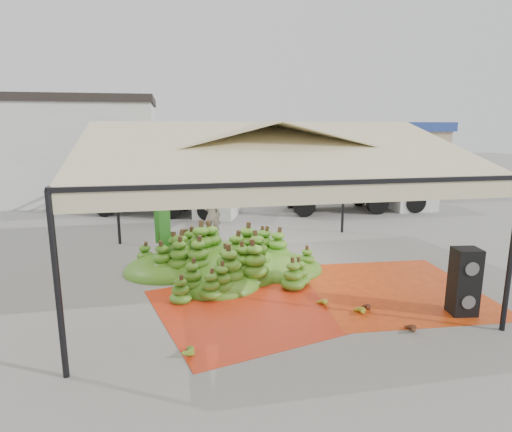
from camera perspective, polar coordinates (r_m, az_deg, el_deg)
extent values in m
plane|color=slate|center=(11.53, 0.51, -7.90)|extent=(90.00, 90.00, 0.00)
cylinder|color=black|center=(7.25, -24.95, -8.69)|extent=(0.10, 0.10, 3.00)
cylinder|color=black|center=(9.42, 30.89, -4.66)|extent=(0.10, 0.10, 3.00)
cylinder|color=black|center=(14.91, -18.04, 2.04)|extent=(0.10, 0.10, 3.00)
cylinder|color=black|center=(16.07, 11.60, 3.07)|extent=(0.10, 0.10, 3.00)
pyramid|color=beige|center=(10.85, 0.55, 9.76)|extent=(8.00, 8.00, 1.00)
cube|color=black|center=(10.88, 0.54, 7.13)|extent=(8.00, 8.00, 0.08)
cube|color=beige|center=(10.90, 0.54, 6.18)|extent=(8.00, 8.00, 0.36)
cube|color=silver|center=(25.84, -29.15, 7.32)|extent=(14.00, 6.00, 5.00)
cube|color=black|center=(25.83, -29.77, 13.28)|extent=(14.30, 6.30, 0.40)
cube|color=tan|center=(26.68, 16.04, 6.95)|extent=(6.00, 5.00, 3.60)
cube|color=navy|center=(26.60, 16.29, 11.35)|extent=(6.30, 5.30, 0.50)
cube|color=red|center=(9.65, -0.10, -11.94)|extent=(4.92, 4.78, 0.01)
cube|color=#E54615|center=(11.12, 17.86, -9.24)|extent=(4.17, 4.35, 0.01)
ellipsoid|color=#3B7418|center=(11.69, -3.80, -4.53)|extent=(6.97, 6.43, 1.21)
ellipsoid|color=gold|center=(9.73, 8.53, -11.28)|extent=(0.52, 0.46, 0.20)
ellipsoid|color=#AD9B22|center=(9.49, 13.29, -12.07)|extent=(0.49, 0.41, 0.21)
ellipsoid|color=#622B16|center=(9.04, 19.55, -13.80)|extent=(0.44, 0.37, 0.19)
ellipsoid|color=#532213|center=(9.75, 14.18, -11.57)|extent=(0.39, 0.33, 0.17)
ellipsoid|color=#347618|center=(7.89, -9.67, -17.08)|extent=(0.57, 0.51, 0.22)
ellipsoid|color=#48801A|center=(11.49, -2.74, 5.47)|extent=(0.24, 0.24, 0.20)
ellipsoid|color=#48801A|center=(11.81, 4.51, 5.62)|extent=(0.24, 0.24, 0.20)
ellipsoid|color=#48801A|center=(12.31, 11.27, 5.68)|extent=(0.24, 0.24, 0.20)
cube|color=black|center=(10.16, 25.83, -9.79)|extent=(0.58, 0.53, 0.72)
cube|color=black|center=(9.93, 26.21, -5.91)|extent=(0.58, 0.53, 0.72)
imported|color=gray|center=(15.05, -5.90, 0.09)|extent=(0.68, 0.52, 1.68)
cube|color=#50391A|center=(19.84, -13.95, 3.12)|extent=(5.17, 3.68, 0.11)
cube|color=silver|center=(18.83, -5.22, 3.25)|extent=(2.31, 2.53, 2.16)
cylinder|color=black|center=(19.83, -19.44, 1.13)|extent=(0.89, 0.56, 0.85)
cylinder|color=black|center=(21.47, -17.07, 2.07)|extent=(0.89, 0.56, 0.85)
cylinder|color=black|center=(18.59, -11.25, 0.90)|extent=(0.89, 0.56, 0.85)
cylinder|color=black|center=(20.33, -9.42, 1.90)|extent=(0.89, 0.56, 0.85)
cylinder|color=black|center=(18.10, -6.49, 0.75)|extent=(0.89, 0.56, 0.85)
cylinder|color=black|center=(19.89, -5.04, 1.80)|extent=(0.89, 0.56, 0.85)
ellipsoid|color=#58851B|center=(19.78, -14.02, 4.46)|extent=(4.12, 2.91, 0.66)
cube|color=#B9CA16|center=(19.55, -12.80, 5.55)|extent=(2.42, 2.42, 0.23)
cube|color=#452E17|center=(20.31, 10.88, 3.83)|extent=(5.42, 2.63, 0.13)
cube|color=silver|center=(21.77, 19.65, 4.17)|extent=(2.00, 2.41, 2.46)
cylinder|color=black|center=(18.81, 6.43, 1.36)|extent=(0.97, 0.35, 0.96)
cylinder|color=black|center=(20.84, 4.83, 2.43)|extent=(0.97, 0.35, 0.96)
cylinder|color=black|center=(20.01, 15.89, 1.61)|extent=(0.97, 0.35, 0.96)
cylinder|color=black|center=(21.93, 13.52, 2.61)|extent=(0.97, 0.35, 0.96)
cylinder|color=black|center=(20.86, 20.41, 1.72)|extent=(0.97, 0.35, 0.96)
cylinder|color=black|center=(22.70, 17.75, 2.68)|extent=(0.97, 0.35, 0.96)
ellipsoid|color=#43831B|center=(20.24, 10.94, 5.33)|extent=(4.33, 2.06, 0.75)
cube|color=yellow|center=(20.39, 12.41, 6.52)|extent=(2.21, 2.20, 0.27)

